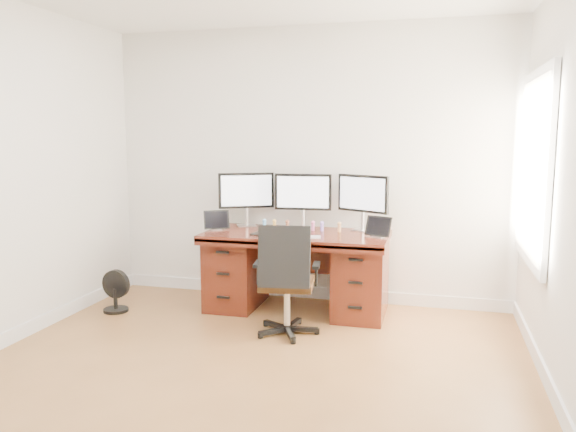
% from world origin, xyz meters
% --- Properties ---
extents(ground, '(4.50, 4.50, 0.00)m').
position_xyz_m(ground, '(0.00, 0.00, 0.00)').
color(ground, olive).
rests_on(ground, ground).
extents(back_wall, '(4.00, 0.10, 2.70)m').
position_xyz_m(back_wall, '(0.00, 2.25, 1.35)').
color(back_wall, white).
rests_on(back_wall, ground).
extents(desk, '(1.70, 0.80, 0.75)m').
position_xyz_m(desk, '(0.00, 1.83, 0.40)').
color(desk, '#4B190F').
rests_on(desk, ground).
extents(office_chair, '(0.57, 0.57, 0.95)m').
position_xyz_m(office_chair, '(0.08, 1.14, 0.31)').
color(office_chair, black).
rests_on(office_chair, ground).
extents(floor_fan, '(0.27, 0.23, 0.40)m').
position_xyz_m(floor_fan, '(-1.64, 1.34, 0.19)').
color(floor_fan, black).
rests_on(floor_fan, ground).
extents(monitor_left, '(0.50, 0.29, 0.53)m').
position_xyz_m(monitor_left, '(-0.58, 2.07, 1.09)').
color(monitor_left, silver).
rests_on(monitor_left, desk).
extents(monitor_center, '(0.55, 0.15, 0.53)m').
position_xyz_m(monitor_center, '(0.00, 2.07, 1.09)').
color(monitor_center, silver).
rests_on(monitor_center, desk).
extents(monitor_right, '(0.50, 0.28, 0.53)m').
position_xyz_m(monitor_right, '(0.58, 2.07, 1.09)').
color(monitor_right, silver).
rests_on(monitor_right, desk).
extents(tablet_left, '(0.24, 0.18, 0.19)m').
position_xyz_m(tablet_left, '(-0.77, 1.75, 0.84)').
color(tablet_left, silver).
rests_on(tablet_left, desk).
extents(tablet_right, '(0.25, 0.15, 0.19)m').
position_xyz_m(tablet_right, '(0.76, 1.75, 0.84)').
color(tablet_right, silver).
rests_on(tablet_right, desk).
extents(keyboard, '(0.28, 0.19, 0.01)m').
position_xyz_m(keyboard, '(0.02, 1.62, 0.76)').
color(keyboard, silver).
rests_on(keyboard, desk).
extents(trackpad, '(0.15, 0.15, 0.01)m').
position_xyz_m(trackpad, '(0.21, 1.60, 0.76)').
color(trackpad, silver).
rests_on(trackpad, desk).
extents(drawing_tablet, '(0.26, 0.20, 0.01)m').
position_xyz_m(drawing_tablet, '(-0.25, 1.63, 0.76)').
color(drawing_tablet, black).
rests_on(drawing_tablet, desk).
extents(phone, '(0.13, 0.10, 0.01)m').
position_xyz_m(phone, '(0.06, 1.74, 0.76)').
color(phone, black).
rests_on(phone, desk).
extents(figurine_blue, '(0.04, 0.04, 0.10)m').
position_xyz_m(figurine_blue, '(-0.36, 1.95, 0.80)').
color(figurine_blue, '#5EADEC').
rests_on(figurine_blue, desk).
extents(figurine_orange, '(0.04, 0.04, 0.10)m').
position_xyz_m(figurine_orange, '(-0.25, 1.95, 0.80)').
color(figurine_orange, '#E9B54D').
rests_on(figurine_orange, desk).
extents(figurine_brown, '(0.04, 0.04, 0.10)m').
position_xyz_m(figurine_brown, '(-0.13, 1.95, 0.80)').
color(figurine_brown, brown).
rests_on(figurine_brown, desk).
extents(figurine_pink, '(0.04, 0.04, 0.10)m').
position_xyz_m(figurine_pink, '(0.13, 1.95, 0.80)').
color(figurine_pink, pink).
rests_on(figurine_pink, desk).
extents(figurine_purple, '(0.04, 0.04, 0.10)m').
position_xyz_m(figurine_purple, '(0.21, 1.95, 0.80)').
color(figurine_purple, '#826BD1').
rests_on(figurine_purple, desk).
extents(figurine_yellow, '(0.04, 0.04, 0.10)m').
position_xyz_m(figurine_yellow, '(0.38, 1.95, 0.80)').
color(figurine_yellow, tan).
rests_on(figurine_yellow, desk).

